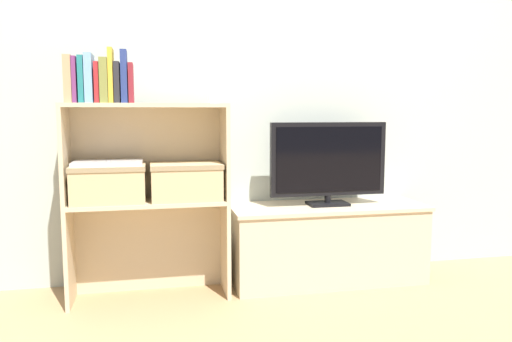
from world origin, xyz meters
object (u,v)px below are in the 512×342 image
book_plum (76,80)px  storage_basket_right (186,180)px  book_skyblue (90,79)px  book_navy (124,77)px  book_olive (104,81)px  baby_monitor (214,92)px  book_mustard (111,76)px  book_tan (69,79)px  book_maroon (131,83)px  storage_basket_left (109,182)px  tv_stand (327,243)px  book_charcoal (117,83)px  book_teal (82,80)px  laptop (108,163)px  tv (328,161)px  book_crimson (97,83)px

book_plum → storage_basket_right: (0.51, 0.02, -0.49)m
book_skyblue → book_navy: bearing=0.0°
book_plum → book_skyblue: bearing=-0.0°
book_olive → baby_monitor: (0.53, 0.03, -0.05)m
book_mustard → book_tan: bearing=180.0°
book_maroon → baby_monitor: 0.41m
baby_monitor → storage_basket_left: size_ratio=0.41×
tv_stand → book_charcoal: book_charcoal is taller
book_teal → laptop: book_teal is taller
book_navy → storage_basket_left: size_ratio=0.70×
tv → book_plum: (-1.29, -0.08, 0.42)m
book_charcoal → storage_basket_right: bearing=2.9°
book_charcoal → storage_basket_right: book_charcoal is taller
tv → book_teal: (-1.27, -0.08, 0.42)m
book_skyblue → laptop: (0.07, 0.02, -0.40)m
book_tan → storage_basket_right: (0.54, 0.02, -0.49)m
book_olive → storage_basket_right: book_olive is taller
tv_stand → book_navy: book_navy is taller
tv_stand → book_maroon: 1.36m
tv → book_maroon: bearing=-175.4°
book_plum → book_skyblue: size_ratio=0.93×
book_charcoal → storage_basket_left: size_ratio=0.54×
tv → book_navy: bearing=-175.5°
storage_basket_right → laptop: (-0.38, -0.00, 0.09)m
laptop → baby_monitor: bearing=1.6°
tv_stand → book_charcoal: bearing=-175.5°
book_crimson → book_mustard: bearing=0.0°
book_maroon → laptop: book_maroon is taller
book_maroon → storage_basket_right: book_maroon is taller
book_crimson → baby_monitor: 0.56m
book_plum → book_crimson: book_plum is taller
tv_stand → book_plum: bearing=-176.2°
book_charcoal → laptop: size_ratio=0.59×
laptop → book_tan: bearing=-174.2°
storage_basket_left → laptop: (0.00, -0.00, 0.09)m
tv_stand → book_plum: (-1.29, -0.09, 0.88)m
laptop → book_plum: bearing=-172.9°
book_skyblue → book_olive: size_ratio=1.09×
tv → book_tan: bearing=-176.3°
book_tan → book_navy: book_navy is taller
book_navy → storage_basket_left: book_navy is taller
tv → storage_basket_right: tv is taller
book_plum → baby_monitor: bearing=2.7°
book_skyblue → baby_monitor: bearing=3.0°
book_olive → book_maroon: (0.12, 0.00, -0.01)m
tv → book_olive: 1.24m
storage_basket_right → storage_basket_left: bearing=180.0°
book_skyblue → storage_basket_left: book_skyblue is taller
book_skyblue → book_crimson: size_ratio=1.20×
book_plum → book_maroon: 0.25m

